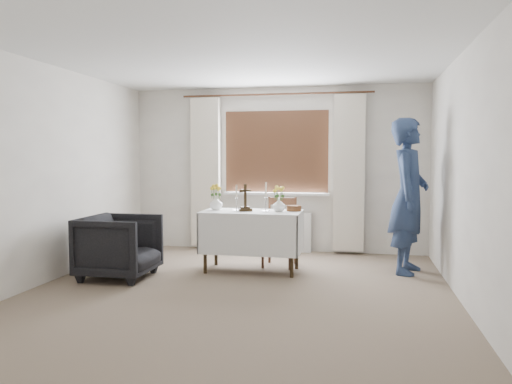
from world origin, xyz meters
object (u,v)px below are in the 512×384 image
wooden_chair (279,232)px  flower_vase_left (216,203)px  flower_vase_right (279,205)px  armchair (119,246)px  altar_table (252,241)px  person (409,196)px  wooden_cross (245,198)px

wooden_chair → flower_vase_left: (-0.77, -0.31, 0.40)m
flower_vase_right → armchair: bearing=-159.1°
armchair → flower_vase_left: size_ratio=4.82×
wooden_chair → armchair: 2.04m
altar_table → flower_vase_left: (-0.48, 0.04, 0.47)m
armchair → flower_vase_left: flower_vase_left is taller
person → flower_vase_left: 2.41m
armchair → wooden_cross: wooden_cross is taller
wooden_chair → person: bearing=2.7°
wooden_chair → person: (1.62, -0.04, 0.51)m
wooden_chair → altar_table: bearing=-126.3°
altar_table → wooden_cross: size_ratio=3.64×
altar_table → flower_vase_left: flower_vase_left is taller
flower_vase_right → altar_table: bearing=-176.7°
flower_vase_left → flower_vase_right: 0.82m
altar_table → armchair: 1.61m
armchair → wooden_cross: bearing=-65.4°
wooden_chair → wooden_cross: 0.71m
altar_table → armchair: bearing=-155.5°
person → flower_vase_right: (-1.58, -0.29, -0.11)m
person → wooden_cross: (-2.00, -0.33, -0.03)m
altar_table → flower_vase_right: size_ratio=7.40×
armchair → wooden_cross: size_ratio=2.44×
altar_table → wooden_cross: wooden_cross is taller
altar_table → person: 2.03m
wooden_cross → flower_vase_right: wooden_cross is taller
armchair → person: bearing=-74.2°
armchair → wooden_cross: 1.63m
altar_table → wooden_chair: wooden_chair is taller
altar_table → flower_vase_left: bearing=174.9°
armchair → flower_vase_left: bearing=-54.6°
person → wooden_cross: person is taller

